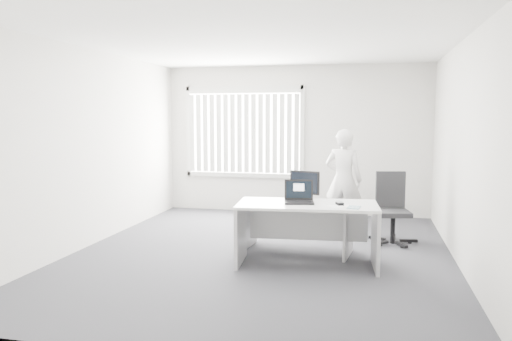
% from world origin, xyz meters
% --- Properties ---
extents(ground, '(6.00, 6.00, 0.00)m').
position_xyz_m(ground, '(0.00, 0.00, 0.00)').
color(ground, '#414147').
rests_on(ground, ground).
extents(wall_back, '(5.00, 0.02, 2.80)m').
position_xyz_m(wall_back, '(0.00, 3.00, 1.40)').
color(wall_back, beige).
rests_on(wall_back, ground).
extents(wall_front, '(5.00, 0.02, 2.80)m').
position_xyz_m(wall_front, '(0.00, -3.00, 1.40)').
color(wall_front, beige).
rests_on(wall_front, ground).
extents(wall_left, '(0.02, 6.00, 2.80)m').
position_xyz_m(wall_left, '(-2.50, 0.00, 1.40)').
color(wall_left, beige).
rests_on(wall_left, ground).
extents(wall_right, '(0.02, 6.00, 2.80)m').
position_xyz_m(wall_right, '(2.50, 0.00, 1.40)').
color(wall_right, beige).
rests_on(wall_right, ground).
extents(ceiling, '(5.00, 6.00, 0.02)m').
position_xyz_m(ceiling, '(0.00, 0.00, 2.80)').
color(ceiling, silver).
rests_on(ceiling, wall_back).
extents(window, '(2.32, 0.06, 1.76)m').
position_xyz_m(window, '(-1.00, 2.96, 1.55)').
color(window, beige).
rests_on(window, wall_back).
extents(blinds, '(2.20, 0.10, 1.50)m').
position_xyz_m(blinds, '(-1.00, 2.90, 1.52)').
color(blinds, silver).
rests_on(blinds, wall_back).
extents(desk_near, '(1.77, 0.95, 0.78)m').
position_xyz_m(desk_near, '(0.66, -0.36, 0.56)').
color(desk_near, white).
rests_on(desk_near, ground).
extents(desk_far, '(1.52, 0.85, 0.66)m').
position_xyz_m(desk_far, '(0.44, 0.24, 0.48)').
color(desk_far, white).
rests_on(desk_far, ground).
extents(office_chair, '(0.70, 0.70, 1.04)m').
position_xyz_m(office_chair, '(1.74, 1.04, 0.32)').
color(office_chair, black).
rests_on(office_chair, ground).
extents(person, '(0.66, 0.49, 1.65)m').
position_xyz_m(person, '(0.98, 1.76, 0.82)').
color(person, silver).
rests_on(person, ground).
extents(laptop, '(0.41, 0.38, 0.28)m').
position_xyz_m(laptop, '(0.56, -0.38, 0.92)').
color(laptop, black).
rests_on(laptop, desk_near).
extents(paper_sheet, '(0.34, 0.31, 0.00)m').
position_xyz_m(paper_sheet, '(1.06, -0.45, 0.78)').
color(paper_sheet, white).
rests_on(paper_sheet, desk_near).
extents(mouse, '(0.11, 0.14, 0.05)m').
position_xyz_m(mouse, '(1.06, -0.39, 0.81)').
color(mouse, silver).
rests_on(mouse, paper_sheet).
extents(booklet, '(0.16, 0.21, 0.01)m').
position_xyz_m(booklet, '(1.23, -0.53, 0.79)').
color(booklet, white).
rests_on(booklet, desk_near).
extents(keyboard, '(0.47, 0.29, 0.02)m').
position_xyz_m(keyboard, '(0.54, 0.04, 0.67)').
color(keyboard, black).
rests_on(keyboard, desk_far).
extents(monitor, '(0.45, 0.25, 0.44)m').
position_xyz_m(monitor, '(0.52, 0.43, 0.88)').
color(monitor, black).
rests_on(monitor, desk_far).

